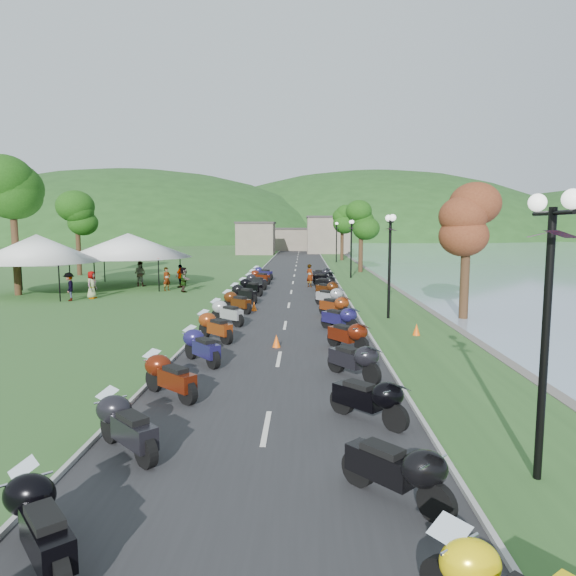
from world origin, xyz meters
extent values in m
plane|color=#39692D|center=(0.00, 0.00, 0.00)|extent=(400.00, 400.00, 0.00)
cube|color=#29292B|center=(0.00, 40.00, 0.01)|extent=(7.00, 120.00, 0.02)
cube|color=gray|center=(-2.00, 85.00, 2.50)|extent=(18.00, 16.00, 5.00)
imported|color=slate|center=(-8.77, 28.62, 0.00)|extent=(0.72, 0.75, 1.66)
imported|color=slate|center=(-11.50, 31.23, 0.00)|extent=(1.01, 0.68, 1.90)
imported|color=slate|center=(-13.36, 23.47, 0.00)|extent=(0.84, 1.22, 1.74)
cone|color=#F2590C|center=(-0.17, 11.71, 0.25)|extent=(0.31, 0.31, 0.49)
camera|label=1|loc=(0.81, -6.95, 4.47)|focal=32.00mm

